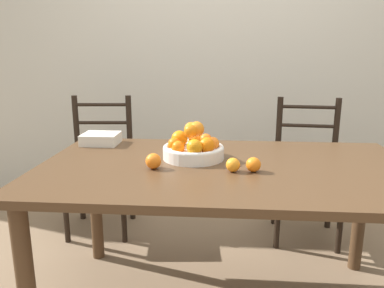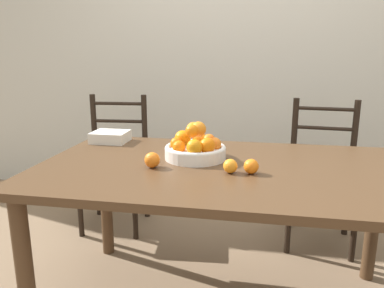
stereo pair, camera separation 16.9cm
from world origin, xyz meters
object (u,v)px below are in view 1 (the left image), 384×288
at_px(orange_loose_0, 253,165).
at_px(orange_loose_1, 233,165).
at_px(fruit_bowl, 193,147).
at_px(chair_left, 100,164).
at_px(chair_right, 307,169).
at_px(book_stack, 101,139).
at_px(orange_loose_2, 153,161).

distance_m(orange_loose_0, orange_loose_1, 0.09).
distance_m(fruit_bowl, chair_left, 1.05).
relative_size(chair_right, book_stack, 4.78).
relative_size(orange_loose_0, chair_right, 0.07).
bearing_deg(orange_loose_1, chair_right, 59.91).
xyz_separation_m(orange_loose_0, orange_loose_2, (-0.43, 0.01, 0.00)).
height_order(chair_left, chair_right, same).
bearing_deg(orange_loose_2, chair_left, 121.50).
height_order(orange_loose_1, chair_left, chair_left).
height_order(orange_loose_2, book_stack, orange_loose_2).
xyz_separation_m(orange_loose_0, chair_left, (-0.98, 0.90, -0.30)).
xyz_separation_m(chair_right, book_stack, (-1.24, -0.46, 0.29)).
relative_size(orange_loose_0, orange_loose_1, 1.04).
height_order(fruit_bowl, chair_right, chair_right).
xyz_separation_m(orange_loose_1, orange_loose_2, (-0.35, 0.01, 0.00)).
height_order(orange_loose_0, book_stack, orange_loose_0).
relative_size(orange_loose_2, chair_right, 0.07).
bearing_deg(chair_right, book_stack, -154.49).
relative_size(orange_loose_0, orange_loose_2, 0.92).
height_order(fruit_bowl, orange_loose_2, fruit_bowl).
height_order(orange_loose_1, book_stack, orange_loose_1).
relative_size(orange_loose_1, book_stack, 0.31).
xyz_separation_m(orange_loose_2, chair_right, (0.87, 0.89, -0.30)).
xyz_separation_m(orange_loose_1, chair_right, (0.52, 0.90, -0.29)).
bearing_deg(chair_left, orange_loose_2, -63.30).
distance_m(fruit_bowl, chair_right, 1.05).
relative_size(fruit_bowl, orange_loose_2, 4.22).
height_order(orange_loose_1, orange_loose_2, orange_loose_2).
bearing_deg(fruit_bowl, orange_loose_1, -46.09).
bearing_deg(orange_loose_1, orange_loose_0, 4.51).
xyz_separation_m(fruit_bowl, chair_right, (0.71, 0.71, -0.32)).
bearing_deg(orange_loose_0, chair_left, 137.43).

